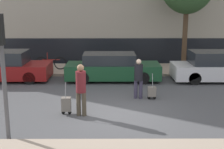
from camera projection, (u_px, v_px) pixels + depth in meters
name	position (u px, v px, depth m)	size (l,w,h in m)	color
ground_plane	(118.00, 112.00, 11.04)	(80.00, 80.00, 0.00)	#4C4C4F
sidewalk_far	(115.00, 69.00, 17.84)	(28.00, 3.00, 0.12)	tan
parked_car_0	(5.00, 67.00, 15.47)	(4.32, 1.87, 1.46)	maroon
parked_car_1	(112.00, 68.00, 15.44)	(4.62, 1.71, 1.36)	#194728
parked_car_2	(219.00, 67.00, 15.34)	(4.68, 1.75, 1.47)	silver
pedestrian_left	(81.00, 87.00, 10.47)	(0.34, 0.34, 1.79)	#4C4233
trolley_left	(66.00, 104.00, 10.74)	(0.34, 0.29, 1.14)	slate
pedestrian_right	(138.00, 76.00, 12.43)	(0.35, 0.34, 1.61)	#383347
trolley_right	(152.00, 92.00, 12.46)	(0.34, 0.29, 1.05)	slate
traffic_light	(0.00, 52.00, 8.16)	(0.28, 0.47, 3.50)	#515154
parked_bicycle	(51.00, 63.00, 17.45)	(1.77, 0.06, 0.96)	black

